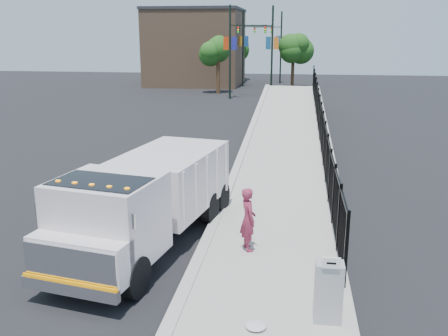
# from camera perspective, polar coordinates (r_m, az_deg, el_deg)

# --- Properties ---
(ground) EXTENTS (120.00, 120.00, 0.00)m
(ground) POSITION_cam_1_polar(r_m,az_deg,el_deg) (13.91, -2.14, -8.96)
(ground) COLOR black
(ground) RESTS_ON ground
(sidewalk) EXTENTS (3.55, 12.00, 0.12)m
(sidewalk) POSITION_cam_1_polar(r_m,az_deg,el_deg) (11.90, 5.48, -13.11)
(sidewalk) COLOR #9E998E
(sidewalk) RESTS_ON ground
(curb) EXTENTS (0.30, 12.00, 0.16)m
(curb) POSITION_cam_1_polar(r_m,az_deg,el_deg) (12.11, -3.87, -12.43)
(curb) COLOR #ADAAA3
(curb) RESTS_ON ground
(ramp) EXTENTS (3.95, 24.06, 3.19)m
(ramp) POSITION_cam_1_polar(r_m,az_deg,el_deg) (29.04, 7.70, 3.77)
(ramp) COLOR #9E998E
(ramp) RESTS_ON ground
(iron_fence) EXTENTS (0.10, 28.00, 1.80)m
(iron_fence) POSITION_cam_1_polar(r_m,az_deg,el_deg) (24.97, 10.92, 3.87)
(iron_fence) COLOR black
(iron_fence) RESTS_ON ground
(truck) EXTENTS (3.61, 7.63, 2.51)m
(truck) POSITION_cam_1_polar(r_m,az_deg,el_deg) (13.56, -8.97, -3.38)
(truck) COLOR black
(truck) RESTS_ON ground
(worker) EXTENTS (0.62, 0.73, 1.71)m
(worker) POSITION_cam_1_polar(r_m,az_deg,el_deg) (13.14, 2.77, -5.86)
(worker) COLOR maroon
(worker) RESTS_ON sidewalk
(utility_cabinet) EXTENTS (0.55, 0.40, 1.25)m
(utility_cabinet) POSITION_cam_1_polar(r_m,az_deg,el_deg) (10.35, 11.85, -13.70)
(utility_cabinet) COLOR gray
(utility_cabinet) RESTS_ON sidewalk
(arrow_sign) EXTENTS (0.35, 0.04, 0.22)m
(arrow_sign) POSITION_cam_1_polar(r_m,az_deg,el_deg) (9.82, 12.16, -10.56)
(arrow_sign) COLOR white
(arrow_sign) RESTS_ON utility_cabinet
(debris) EXTENTS (0.42, 0.42, 0.10)m
(debris) POSITION_cam_1_polar(r_m,az_deg,el_deg) (10.22, 3.66, -17.54)
(debris) COLOR silver
(debris) RESTS_ON sidewalk
(light_pole_0) EXTENTS (3.78, 0.22, 8.00)m
(light_pole_0) POSITION_cam_1_polar(r_m,az_deg,el_deg) (44.52, 1.09, 13.50)
(light_pole_0) COLOR black
(light_pole_0) RESTS_ON ground
(light_pole_1) EXTENTS (3.77, 0.22, 8.00)m
(light_pole_1) POSITION_cam_1_polar(r_m,az_deg,el_deg) (45.96, 5.13, 13.50)
(light_pole_1) COLOR black
(light_pole_1) RESTS_ON ground
(light_pole_2) EXTENTS (3.78, 0.22, 8.00)m
(light_pole_2) POSITION_cam_1_polar(r_m,az_deg,el_deg) (55.14, 2.52, 13.82)
(light_pole_2) COLOR black
(light_pole_2) RESTS_ON ground
(light_pole_3) EXTENTS (3.78, 0.22, 8.00)m
(light_pole_3) POSITION_cam_1_polar(r_m,az_deg,el_deg) (58.85, 6.22, 13.83)
(light_pole_3) COLOR black
(light_pole_3) RESTS_ON ground
(tree_0) EXTENTS (2.47, 2.47, 5.23)m
(tree_0) POSITION_cam_1_polar(r_m,az_deg,el_deg) (48.39, -0.68, 13.13)
(tree_0) COLOR #382314
(tree_0) RESTS_ON ground
(tree_1) EXTENTS (2.55, 2.55, 5.27)m
(tree_1) POSITION_cam_1_polar(r_m,az_deg,el_deg) (54.50, 7.93, 13.23)
(tree_1) COLOR #382314
(tree_1) RESTS_ON ground
(tree_2) EXTENTS (3.31, 3.31, 5.65)m
(tree_2) POSITION_cam_1_polar(r_m,az_deg,el_deg) (62.82, 1.31, 13.64)
(tree_2) COLOR #382314
(tree_2) RESTS_ON ground
(building) EXTENTS (10.00, 10.00, 8.00)m
(building) POSITION_cam_1_polar(r_m,az_deg,el_deg) (57.63, -3.19, 13.51)
(building) COLOR #8C664C
(building) RESTS_ON ground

